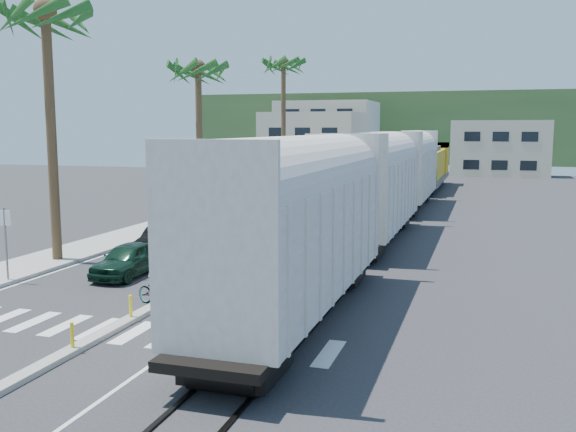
% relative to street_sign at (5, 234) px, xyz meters
% --- Properties ---
extents(ground, '(140.00, 140.00, 0.00)m').
position_rel_street_sign_xyz_m(ground, '(7.30, -2.00, -1.97)').
color(ground, '#28282B').
rests_on(ground, ground).
extents(sidewalk, '(3.00, 90.00, 0.15)m').
position_rel_street_sign_xyz_m(sidewalk, '(-1.20, 23.00, -1.90)').
color(sidewalk, gray).
rests_on(sidewalk, ground).
extents(rails, '(1.56, 100.00, 0.06)m').
position_rel_street_sign_xyz_m(rails, '(12.30, 26.00, -1.94)').
color(rails, black).
rests_on(rails, ground).
extents(median, '(0.45, 60.00, 0.85)m').
position_rel_street_sign_xyz_m(median, '(7.30, 17.96, -1.88)').
color(median, gray).
rests_on(median, ground).
extents(crosswalk, '(14.00, 2.20, 0.01)m').
position_rel_street_sign_xyz_m(crosswalk, '(7.30, -4.00, -1.97)').
color(crosswalk, silver).
rests_on(crosswalk, ground).
extents(lane_markings, '(9.42, 90.00, 0.01)m').
position_rel_street_sign_xyz_m(lane_markings, '(5.15, 23.00, -1.97)').
color(lane_markings, silver).
rests_on(lane_markings, ground).
extents(freight_train, '(3.00, 60.94, 5.85)m').
position_rel_street_sign_xyz_m(freight_train, '(12.30, 19.32, 0.93)').
color(freight_train, '#B4B2A5').
rests_on(freight_train, ground).
extents(palm_trees, '(3.50, 37.20, 13.75)m').
position_rel_street_sign_xyz_m(palm_trees, '(-0.80, 20.70, 8.84)').
color(palm_trees, brown).
rests_on(palm_trees, ground).
extents(street_sign, '(0.60, 0.08, 3.00)m').
position_rel_street_sign_xyz_m(street_sign, '(0.00, 0.00, 0.00)').
color(street_sign, slate).
rests_on(street_sign, ground).
extents(buildings, '(38.00, 27.00, 10.00)m').
position_rel_street_sign_xyz_m(buildings, '(0.89, 69.66, 2.39)').
color(buildings, beige).
rests_on(buildings, ground).
extents(hillside, '(80.00, 20.00, 12.00)m').
position_rel_street_sign_xyz_m(hillside, '(7.30, 98.00, 4.03)').
color(hillside, '#385628').
rests_on(hillside, ground).
extents(car_lead, '(1.78, 4.14, 1.39)m').
position_rel_street_sign_xyz_m(car_lead, '(3.88, 2.51, -1.28)').
color(car_lead, black).
rests_on(car_lead, ground).
extents(car_second, '(2.55, 4.99, 1.54)m').
position_rel_street_sign_xyz_m(car_second, '(3.43, 6.56, -1.20)').
color(car_second, black).
rests_on(car_second, ground).
extents(car_third, '(2.26, 4.80, 1.35)m').
position_rel_street_sign_xyz_m(car_third, '(3.51, 13.22, -1.30)').
color(car_third, black).
rests_on(car_third, ground).
extents(car_rear, '(2.60, 4.72, 1.24)m').
position_rel_street_sign_xyz_m(car_rear, '(3.69, 18.49, -1.35)').
color(car_rear, '#AAADAF').
rests_on(car_rear, ground).
extents(cyclist, '(1.62, 2.16, 2.21)m').
position_rel_street_sign_xyz_m(cyclist, '(7.22, -1.13, -1.28)').
color(cyclist, '#9EA0A5').
rests_on(cyclist, ground).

